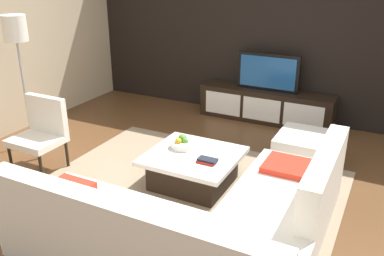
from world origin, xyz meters
name	(u,v)px	position (x,y,z in m)	size (l,w,h in m)	color
ground_plane	(197,190)	(0.00, 0.00, 0.00)	(14.00, 14.00, 0.00)	brown
feature_wall_back	(277,28)	(0.00, 2.70, 1.40)	(6.40, 0.12, 2.80)	black
area_rug	(189,188)	(-0.10, 0.00, 0.01)	(3.21, 2.44, 0.01)	gray
media_console	(266,106)	(0.00, 2.40, 0.25)	(2.07, 0.43, 0.50)	black
television	(268,72)	(0.00, 2.40, 0.78)	(0.95, 0.06, 0.57)	black
sectional_couch	(203,226)	(0.51, -0.91, 0.28)	(2.43, 2.27, 0.82)	white
coffee_table	(193,168)	(-0.10, 0.10, 0.20)	(0.98, 0.93, 0.38)	black
accent_chair_near	(41,129)	(-1.91, -0.32, 0.49)	(0.57, 0.50, 0.87)	black
floor_lamp	(16,39)	(-2.54, 0.05, 1.45)	(0.29, 0.29, 1.74)	#A5A5AA
ottoman	(306,151)	(0.92, 1.14, 0.20)	(0.70, 0.70, 0.40)	white
fruit_bowl	(183,143)	(-0.29, 0.20, 0.43)	(0.28, 0.28, 0.14)	silver
book_stack	(207,161)	(0.12, -0.01, 0.40)	(0.21, 0.15, 0.04)	maroon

